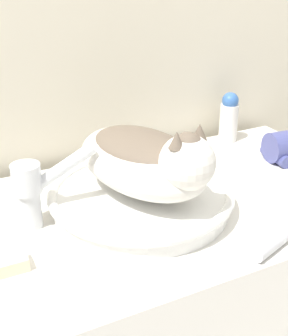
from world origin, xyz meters
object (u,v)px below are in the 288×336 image
object	(u,v)px
cat	(146,159)
cream_tube	(282,236)
deodorant_stick	(229,117)
faucet	(35,188)
soap_bar	(3,265)

from	to	relation	value
cat	cream_tube	bearing A→B (deg)	23.96
cat	deodorant_stick	size ratio (longest dim) A/B	2.52
faucet	cream_tube	size ratio (longest dim) A/B	0.97
cream_tube	deodorant_stick	bearing A→B (deg)	65.56
cat	faucet	xyz separation A→B (m)	(-0.21, 0.05, -0.04)
cat	cream_tube	size ratio (longest dim) A/B	2.06
cat	faucet	world-z (taller)	cat
cream_tube	soap_bar	bearing A→B (deg)	163.12
deodorant_stick	soap_bar	bearing A→B (deg)	-155.54
cream_tube	soap_bar	xyz separation A→B (m)	(-0.48, 0.14, -0.00)
deodorant_stick	soap_bar	distance (m)	0.75
deodorant_stick	cat	bearing A→B (deg)	-147.41
faucet	deodorant_stick	bearing A→B (deg)	27.09
faucet	cream_tube	bearing A→B (deg)	-25.32
deodorant_stick	cream_tube	bearing A→B (deg)	-114.44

